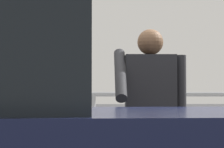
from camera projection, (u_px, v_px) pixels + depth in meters
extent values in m
cylinder|color=#939699|center=(70.00, 88.00, 4.25)|extent=(0.19, 0.19, 0.29)
sphere|color=silver|center=(70.00, 67.00, 4.25)|extent=(0.18, 0.18, 0.18)
cube|color=black|center=(71.00, 80.00, 4.15)|extent=(0.10, 0.01, 0.07)
cube|color=white|center=(71.00, 95.00, 4.15)|extent=(0.11, 0.01, 0.09)
cube|color=black|center=(150.00, 91.00, 4.35)|extent=(0.44, 0.26, 0.60)
sphere|color=brown|center=(150.00, 42.00, 4.37)|extent=(0.22, 0.22, 0.22)
cylinder|color=black|center=(181.00, 89.00, 4.36)|extent=(0.09, 0.09, 0.57)
cylinder|color=black|center=(121.00, 75.00, 4.16)|extent=(0.13, 0.49, 0.45)
cylinder|color=gray|center=(93.00, 94.00, 6.88)|extent=(24.00, 0.06, 0.06)
cylinder|color=gray|center=(93.00, 132.00, 6.86)|extent=(24.00, 0.05, 0.05)
cylinder|color=gray|center=(93.00, 136.00, 6.85)|extent=(0.06, 0.06, 1.09)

